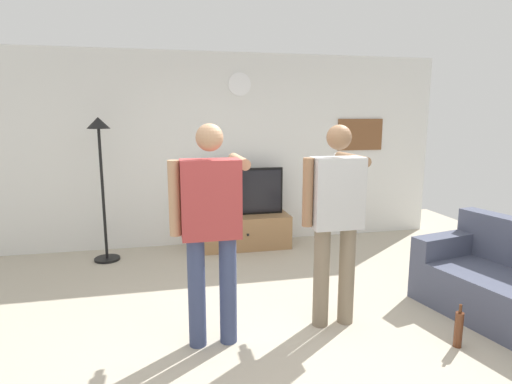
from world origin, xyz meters
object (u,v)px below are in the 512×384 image
object	(u,v)px
television	(243,192)
tv_stand	(244,231)
framed_picture	(360,135)
person_standing_nearer_lamp	(211,221)
person_standing_nearer_couch	(336,213)
beverage_bottle	(459,329)
wall_clock	(239,84)
floor_lamp	(101,159)

from	to	relation	value
television	tv_stand	bearing A→B (deg)	-90.00
framed_picture	person_standing_nearer_lamp	size ratio (longest dim) A/B	0.40
person_standing_nearer_couch	beverage_bottle	world-z (taller)	person_standing_nearer_couch
framed_picture	wall_clock	bearing A→B (deg)	-179.85
tv_stand	person_standing_nearer_lamp	bearing A→B (deg)	-106.65
wall_clock	floor_lamp	distance (m)	2.12
television	person_standing_nearer_couch	size ratio (longest dim) A/B	0.64
television	framed_picture	distance (m)	2.02
person_standing_nearer_lamp	television	bearing A→B (deg)	73.65
television	framed_picture	xyz separation A→B (m)	(1.85, 0.25, 0.76)
framed_picture	beverage_bottle	xyz separation A→B (m)	(-0.66, -3.23, -1.40)
television	framed_picture	world-z (taller)	framed_picture
person_standing_nearer_lamp	person_standing_nearer_couch	size ratio (longest dim) A/B	1.01
framed_picture	beverage_bottle	world-z (taller)	framed_picture
tv_stand	beverage_bottle	size ratio (longest dim) A/B	3.48
tv_stand	person_standing_nearer_couch	world-z (taller)	person_standing_nearer_couch
floor_lamp	person_standing_nearer_lamp	world-z (taller)	floor_lamp
television	person_standing_nearer_couch	world-z (taller)	person_standing_nearer_couch
television	person_standing_nearer_couch	bearing A→B (deg)	-81.51
wall_clock	person_standing_nearer_lamp	distance (m)	3.09
tv_stand	person_standing_nearer_lamp	world-z (taller)	person_standing_nearer_lamp
framed_picture	beverage_bottle	bearing A→B (deg)	-101.58
floor_lamp	person_standing_nearer_lamp	size ratio (longest dim) A/B	1.02
floor_lamp	person_standing_nearer_couch	distance (m)	3.11
person_standing_nearer_lamp	person_standing_nearer_couch	xyz separation A→B (m)	(1.09, 0.10, -0.02)
television	wall_clock	size ratio (longest dim) A/B	3.53
beverage_bottle	wall_clock	bearing A→B (deg)	110.22
tv_stand	beverage_bottle	distance (m)	3.17
tv_stand	framed_picture	bearing A→B (deg)	9.05
floor_lamp	beverage_bottle	bearing A→B (deg)	-42.61
floor_lamp	beverage_bottle	world-z (taller)	floor_lamp
wall_clock	floor_lamp	size ratio (longest dim) A/B	0.17
floor_lamp	person_standing_nearer_couch	world-z (taller)	floor_lamp
framed_picture	person_standing_nearer_lamp	world-z (taller)	framed_picture
framed_picture	person_standing_nearer_lamp	xyz separation A→B (m)	(-2.58, -2.74, -0.53)
person_standing_nearer_lamp	person_standing_nearer_couch	bearing A→B (deg)	5.29
wall_clock	person_standing_nearer_couch	distance (m)	2.94
tv_stand	television	distance (m)	0.56
television	person_standing_nearer_couch	xyz separation A→B (m)	(0.36, -2.39, 0.22)
floor_lamp	person_standing_nearer_couch	bearing A→B (deg)	-44.92
television	beverage_bottle	bearing A→B (deg)	-68.28
framed_picture	person_standing_nearer_lamp	distance (m)	3.80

